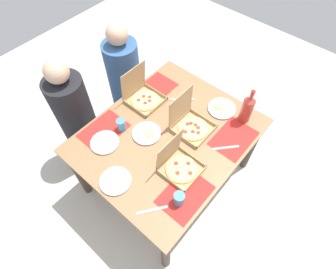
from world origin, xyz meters
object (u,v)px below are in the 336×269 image
object	(u,v)px
plate_far_right	(222,108)
cup_clear_right	(121,125)
pizza_box_corner_right	(179,165)
diner_left_seat	(78,120)
plate_near_left	(147,133)
cup_spare	(179,199)
plate_middle	(105,143)
pizza_box_corner_left	(143,96)
plate_near_right	(116,181)
diner_right_seat	(126,84)
pizza_box_center	(191,124)
soda_bottle	(247,108)

from	to	relation	value
plate_far_right	cup_clear_right	distance (m)	0.84
pizza_box_corner_right	diner_left_seat	size ratio (longest dim) A/B	0.24
plate_near_left	cup_spare	xyz separation A→B (m)	(-0.26, -0.54, 0.04)
plate_middle	pizza_box_corner_left	bearing A→B (deg)	9.44
plate_near_right	diner_right_seat	world-z (taller)	diner_right_seat
pizza_box_corner_right	plate_middle	bearing A→B (deg)	109.74
cup_clear_right	cup_spare	xyz separation A→B (m)	(-0.17, -0.72, 0.00)
pizza_box_center	pizza_box_corner_left	xyz separation A→B (m)	(-0.03, 0.49, -0.00)
pizza_box_center	cup_spare	xyz separation A→B (m)	(-0.54, -0.32, 0.00)
pizza_box_corner_left	plate_near_right	xyz separation A→B (m)	(-0.68, -0.38, -0.04)
soda_bottle	cup_spare	distance (m)	0.89
plate_near_left	diner_right_seat	xyz separation A→B (m)	(0.41, 0.69, -0.21)
pizza_box_center	diner_left_seat	bearing A→B (deg)	117.33
pizza_box_corner_right	cup_spare	distance (m)	0.25
plate_near_left	soda_bottle	xyz separation A→B (m)	(0.62, -0.49, 0.12)
plate_far_right	plate_near_left	size ratio (longest dim) A/B	1.03
plate_middle	pizza_box_center	bearing A→B (deg)	-36.57
plate_near_right	plate_far_right	distance (m)	1.05
pizza_box_center	cup_spare	distance (m)	0.62
pizza_box_corner_right	plate_middle	world-z (taller)	pizza_box_corner_right
plate_near_right	plate_middle	distance (m)	0.34
pizza_box_corner_left	cup_spare	xyz separation A→B (m)	(-0.51, -0.81, 0.00)
pizza_box_corner_left	diner_right_seat	distance (m)	0.52
pizza_box_corner_left	cup_clear_right	bearing A→B (deg)	-165.35
pizza_box_corner_left	pizza_box_corner_right	bearing A→B (deg)	-115.66
plate_near_right	cup_clear_right	xyz separation A→B (m)	(0.35, 0.29, 0.04)
cup_spare	diner_left_seat	size ratio (longest dim) A/B	0.09
soda_bottle	diner_right_seat	distance (m)	1.25
plate_near_right	diner_left_seat	distance (m)	0.86
pizza_box_center	plate_near_right	size ratio (longest dim) A/B	1.39
plate_middle	cup_spare	distance (m)	0.72
plate_near_right	cup_spare	distance (m)	0.46
pizza_box_corner_right	soda_bottle	distance (m)	0.70
plate_near_left	cup_spare	world-z (taller)	cup_spare
pizza_box_corner_right	plate_far_right	size ratio (longest dim) A/B	1.25
pizza_box_corner_right	diner_right_seat	size ratio (longest dim) A/B	0.24
diner_left_seat	pizza_box_corner_left	bearing A→B (deg)	-43.74
pizza_box_corner_left	diner_left_seat	world-z (taller)	diner_left_seat
pizza_box_center	plate_far_right	bearing A→B (deg)	-14.27
plate_middle	soda_bottle	distance (m)	1.13
plate_near_right	cup_spare	size ratio (longest dim) A/B	2.13
pizza_box_corner_left	plate_far_right	bearing A→B (deg)	-58.38
pizza_box_corner_left	plate_near_left	xyz separation A→B (m)	(-0.24, -0.27, -0.04)
plate_middle	plate_far_right	bearing A→B (deg)	-29.28
plate_near_right	plate_near_left	world-z (taller)	plate_near_left
pizza_box_corner_left	cup_spare	size ratio (longest dim) A/B	2.93
pizza_box_center	plate_near_left	xyz separation A→B (m)	(-0.27, 0.22, -0.04)
plate_far_right	soda_bottle	world-z (taller)	soda_bottle
diner_left_seat	diner_right_seat	xyz separation A→B (m)	(0.60, 0.00, -0.00)
pizza_box_corner_left	plate_near_right	size ratio (longest dim) A/B	1.38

